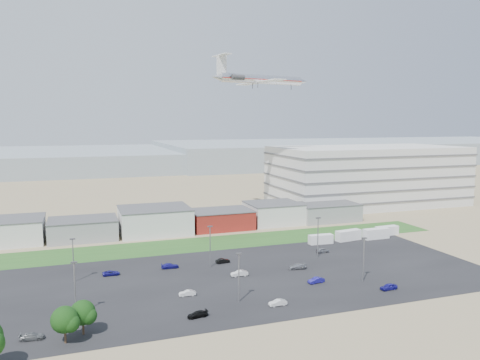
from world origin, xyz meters
name	(u,v)px	position (x,y,z in m)	size (l,w,h in m)	color
ground	(248,315)	(0.00, 0.00, 0.00)	(700.00, 700.00, 0.00)	#8F7E5B
parking_lot	(238,278)	(5.00, 20.00, 0.01)	(120.00, 50.00, 0.01)	black
grass_strip	(186,245)	(0.00, 52.00, 0.01)	(160.00, 16.00, 0.02)	#27551F
hills_backdrop	(164,159)	(40.00, 315.00, 4.50)	(700.00, 200.00, 9.00)	gray
building_row	(120,223)	(-17.00, 71.00, 4.00)	(170.00, 20.00, 8.00)	silver
parking_garage	(367,175)	(90.00, 95.00, 12.50)	(80.00, 40.00, 25.00)	silver
box_trailer_a	(321,239)	(37.79, 40.91, 1.35)	(7.21, 2.25, 2.70)	silver
box_trailer_b	(348,235)	(47.68, 41.79, 1.54)	(8.21, 2.57, 3.08)	silver
box_trailer_c	(376,234)	(56.81, 40.78, 1.55)	(8.25, 2.58, 3.10)	silver
box_trailer_d	(387,231)	(62.78, 43.47, 1.42)	(7.57, 2.37, 2.84)	silver
tree_right	(65,322)	(-31.66, -0.97, 3.48)	(4.64, 4.64, 6.97)	black
tree_near	(83,315)	(-28.88, 1.36, 3.36)	(4.48, 4.48, 6.72)	black
lightpole_front_l	(75,289)	(-30.04, 9.88, 5.12)	(1.20, 0.50, 10.23)	slate
lightpole_front_m	(239,278)	(0.49, 6.47, 4.96)	(1.17, 0.49, 9.91)	slate
lightpole_front_r	(364,260)	(30.74, 8.78, 4.99)	(1.17, 0.49, 9.98)	slate
lightpole_back_l	(73,260)	(-30.47, 29.64, 4.94)	(1.16, 0.48, 9.88)	slate
lightpole_back_m	(210,247)	(1.19, 30.15, 5.13)	(1.21, 0.50, 10.26)	slate
lightpole_back_r	(318,237)	(30.20, 28.87, 5.34)	(1.26, 0.52, 10.68)	slate
airliner	(262,79)	(39.38, 92.18, 51.90)	(43.27, 29.50, 12.79)	silver
parked_car_1	(316,280)	(20.23, 11.15, 0.63)	(1.34, 3.84, 1.27)	navy
parked_car_2	(389,287)	(32.80, 2.33, 0.66)	(1.56, 3.87, 1.32)	navy
parked_car_3	(198,314)	(-9.09, 1.90, 0.56)	(1.56, 3.84, 1.11)	black
parked_car_4	(187,293)	(-8.47, 12.96, 0.57)	(1.21, 3.46, 1.14)	silver
parked_car_6	(170,266)	(-8.42, 32.30, 0.62)	(1.73, 4.26, 1.24)	navy
parked_car_7	(239,273)	(5.69, 21.20, 0.66)	(1.39, 3.99, 1.31)	silver
parked_car_8	(323,250)	(33.67, 32.30, 0.63)	(1.48, 3.68, 1.25)	#A5A5AA
parked_car_9	(111,273)	(-22.37, 31.50, 0.55)	(1.82, 3.94, 1.09)	navy
parked_car_10	(32,336)	(-36.86, 2.13, 0.57)	(1.60, 3.93, 1.14)	#595B5E
parked_car_11	(223,261)	(5.01, 32.06, 0.60)	(1.27, 3.64, 1.20)	black
parked_car_12	(297,266)	(20.66, 21.53, 0.64)	(1.79, 4.40, 1.28)	#A5A5AA
parked_car_13	(278,303)	(6.97, 2.07, 0.59)	(1.25, 3.59, 1.18)	silver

